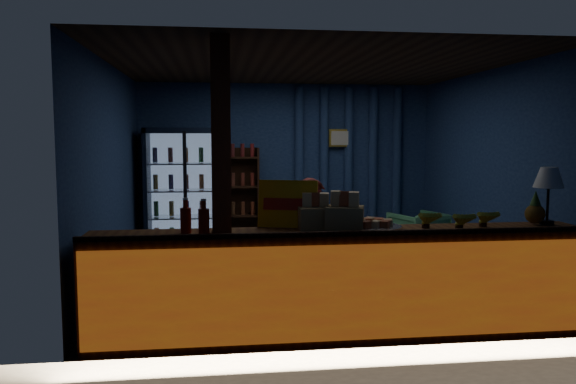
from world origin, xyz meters
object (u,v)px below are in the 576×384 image
at_px(shopkeeper, 313,248).
at_px(green_chair, 419,234).
at_px(table_lamp, 549,180).
at_px(pastry_tray, 373,226).

xyz_separation_m(shopkeeper, green_chair, (2.05, 2.65, -0.36)).
xyz_separation_m(shopkeeper, table_lamp, (2.11, -0.51, 0.69)).
bearing_deg(pastry_tray, table_lamp, 0.83).
xyz_separation_m(green_chair, table_lamp, (0.06, -3.16, 1.04)).
bearing_deg(pastry_tray, green_chair, 63.26).
relative_size(shopkeeper, table_lamp, 2.55).
bearing_deg(table_lamp, green_chair, 91.14).
bearing_deg(green_chair, pastry_tray, 44.16).
relative_size(green_chair, pastry_tray, 1.41).
relative_size(shopkeeper, green_chair, 1.91).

